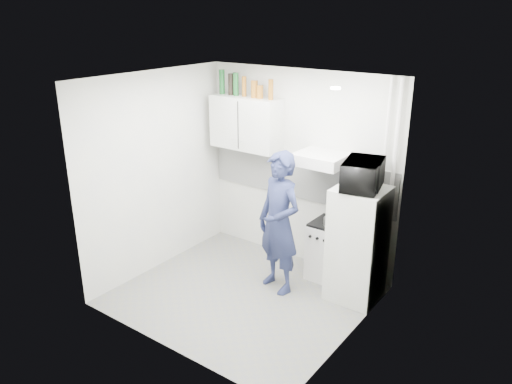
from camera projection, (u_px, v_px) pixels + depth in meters
The scene contains 24 objects.
floor at pixel (243, 295), 6.09m from camera, with size 2.80×2.80×0.00m, color slate.
ceiling at pixel (241, 79), 5.20m from camera, with size 2.80×2.80×0.00m, color white.
wall_back at pixel (300, 169), 6.59m from camera, with size 2.80×2.80×0.00m, color beige.
wall_left at pixel (156, 173), 6.42m from camera, with size 2.60×2.60×0.00m, color beige.
wall_right at pixel (356, 225), 4.87m from camera, with size 2.60×2.60×0.00m, color beige.
person at pixel (279, 223), 5.97m from camera, with size 0.64×0.42×1.76m, color #1F2549.
stove at pixel (329, 251), 6.38m from camera, with size 0.47×0.47×0.75m, color silver.
fridge at pixel (357, 244), 5.84m from camera, with size 0.58×0.58×1.39m, color silver.
stove_top at pixel (331, 224), 6.24m from camera, with size 0.45×0.45×0.03m, color black.
saucepan at pixel (330, 222), 6.15m from camera, with size 0.17×0.17×0.09m, color silver.
microwave at pixel (363, 175), 5.54m from camera, with size 0.40×0.59×0.33m, color black.
bottle_a at pixel (222, 82), 6.73m from camera, with size 0.08×0.08×0.33m, color #144C1E.
bottle_b at pixel (231, 84), 6.65m from camera, with size 0.07×0.07×0.28m, color black.
bottle_c at pixel (236, 84), 6.60m from camera, with size 0.07×0.07×0.30m, color #144C1E.
bottle_d at pixel (244, 86), 6.53m from camera, with size 0.06×0.06×0.26m, color brown.
canister_a at pixel (254, 89), 6.45m from camera, with size 0.09×0.09×0.22m, color brown.
canister_b at pixel (260, 92), 6.41m from camera, with size 0.09×0.09×0.17m, color brown.
bottle_e at pixel (271, 90), 6.30m from camera, with size 0.06×0.06×0.26m, color brown.
upper_cabinet at pixel (246, 123), 6.68m from camera, with size 1.00×0.35×0.70m, color silver.
range_hood at pixel (321, 159), 6.06m from camera, with size 0.60×0.50×0.14m, color silver.
backsplash at pixel (299, 176), 6.62m from camera, with size 2.74×0.03×0.60m, color white.
pipe_a at pixel (391, 190), 5.81m from camera, with size 0.05×0.05×2.60m, color silver.
pipe_b at pixel (382, 188), 5.88m from camera, with size 0.04×0.04×2.60m, color silver.
ceiling_spot_fixture at pixel (336, 88), 4.81m from camera, with size 0.10×0.10×0.02m, color white.
Camera 1 is at (3.24, -4.18, 3.29)m, focal length 35.00 mm.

